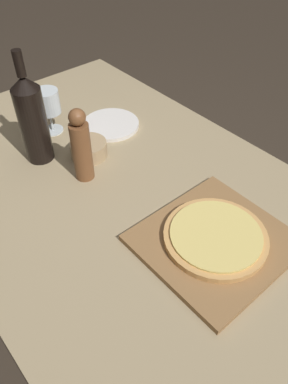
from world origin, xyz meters
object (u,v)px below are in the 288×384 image
pizza (216,236)px  wine_glass (49,103)px  pepper_mill (81,147)px  small_bowl (89,149)px  wine_bottle (32,119)px

pizza → wine_glass: bearing=93.9°
pepper_mill → small_bowl: 0.14m
pizza → small_bowl: bearing=93.9°
wine_bottle → wine_glass: (0.12, 0.11, -0.04)m
pepper_mill → small_bowl: (0.07, 0.08, -0.09)m
pepper_mill → wine_glass: (0.06, 0.29, -0.00)m
wine_glass → wine_bottle: bearing=-136.1°
wine_glass → small_bowl: wine_glass is taller
pizza → wine_glass: wine_glass is taller
pizza → pepper_mill: pepper_mill is taller
pizza → wine_bottle: wine_bottle is taller
wine_glass → small_bowl: (0.01, -0.21, -0.09)m
pizza → wine_bottle: size_ratio=0.74×
wine_bottle → pizza: bearing=-75.3°
wine_glass → small_bowl: 0.23m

